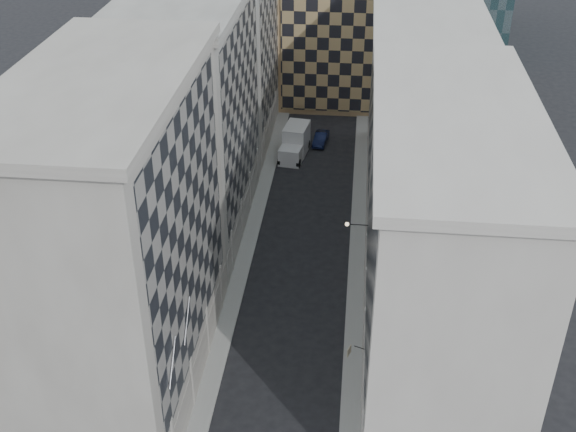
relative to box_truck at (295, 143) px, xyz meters
The scene contains 13 objects.
sidewalk_west 19.14m from the box_truck, 97.96° to the right, with size 1.50×100.00×0.15m, color gray.
sidewalk_east 20.52m from the box_truck, 67.43° to the right, with size 1.50×100.00×0.15m, color gray.
bldg_left_a 40.14m from the box_truck, 102.31° to the right, with size 10.80×22.80×23.70m.
bldg_left_b 20.43m from the box_truck, 117.48° to the right, with size 10.80×22.80×22.70m.
bldg_left_c 13.86m from the box_truck, 143.61° to the left, with size 10.80×22.80×21.70m.
bldg_right_a 37.53m from the box_truck, 68.31° to the right, with size 10.80×26.80×20.70m.
bldg_right_b 17.30m from the box_truck, 27.08° to the right, with size 10.80×28.80×19.70m.
tan_block 21.09m from the box_truck, 76.36° to the left, with size 16.80×14.80×18.80m.
flagpoles_left 43.52m from the box_truck, 94.39° to the right, with size 0.10×6.33×2.33m.
bracket_lamp 26.29m from the box_truck, 74.33° to the right, with size 1.98×0.36×0.36m.
box_truck is the anchor object (origin of this frame).
dark_car 4.54m from the box_truck, 49.93° to the left, with size 1.45×4.15×1.37m, color black.
shop_sign 38.87m from the box_truck, 78.74° to the right, with size 1.22×0.65×0.75m.
Camera 1 is at (4.57, -28.10, 38.78)m, focal length 45.00 mm.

